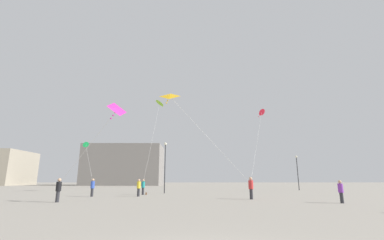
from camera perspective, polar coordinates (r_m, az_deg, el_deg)
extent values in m
cylinder|color=#2D2D33|center=(30.06, -10.75, -15.15)|extent=(0.25, 0.25, 0.76)
cylinder|color=teal|center=(30.04, -10.69, -13.80)|extent=(0.36, 0.36, 0.66)
sphere|color=tan|center=(30.04, -10.65, -12.94)|extent=(0.25, 0.25, 0.25)
cylinder|color=#2D2D33|center=(27.17, -11.72, -15.35)|extent=(0.25, 0.25, 0.77)
cylinder|color=yellow|center=(27.15, -11.65, -13.83)|extent=(0.37, 0.37, 0.67)
sphere|color=tan|center=(27.14, -11.60, -12.86)|extent=(0.25, 0.25, 0.25)
cylinder|color=#2D2D33|center=(28.18, -21.16, -14.66)|extent=(0.26, 0.26, 0.79)
cylinder|color=#3351B7|center=(28.16, -21.03, -13.17)|extent=(0.38, 0.38, 0.68)
sphere|color=tan|center=(28.15, -20.95, -12.21)|extent=(0.26, 0.26, 0.26)
cylinder|color=#2D2D33|center=(21.91, 30.09, -14.62)|extent=(0.24, 0.24, 0.72)
cylinder|color=purple|center=(21.88, 29.88, -12.86)|extent=(0.35, 0.35, 0.63)
sphere|color=tan|center=(21.88, 29.75, -11.74)|extent=(0.24, 0.24, 0.24)
cylinder|color=#2D2D33|center=(22.31, -27.49, -14.75)|extent=(0.26, 0.26, 0.79)
cylinder|color=black|center=(22.28, -27.28, -12.87)|extent=(0.38, 0.38, 0.69)
sphere|color=tan|center=(22.28, -27.16, -11.66)|extent=(0.26, 0.26, 0.26)
cylinder|color=#2D2D33|center=(23.40, 12.92, -15.63)|extent=(0.28, 0.28, 0.84)
cylinder|color=red|center=(23.37, 12.82, -13.70)|extent=(0.40, 0.40, 0.73)
sphere|color=tan|center=(23.37, 12.76, -12.47)|extent=(0.28, 0.28, 0.28)
cone|color=#8CD12D|center=(38.31, -7.09, 3.82)|extent=(1.53, 1.63, 0.90)
sphere|color=#8CD12D|center=(38.22, -6.90, 3.52)|extent=(0.10, 0.10, 0.10)
sphere|color=#8CD12D|center=(38.13, -6.70, 3.23)|extent=(0.10, 0.10, 0.10)
sphere|color=#8CD12D|center=(38.04, -6.50, 2.93)|extent=(0.10, 0.10, 0.10)
cylinder|color=silver|center=(33.78, -8.64, -3.74)|extent=(0.84, 6.84, 11.34)
pyramid|color=yellow|center=(19.43, -4.91, 5.31)|extent=(1.21, 0.71, 0.54)
sphere|color=yellow|center=(19.27, -5.15, 4.75)|extent=(0.10, 0.10, 0.10)
sphere|color=yellow|center=(19.10, -5.39, 4.26)|extent=(0.10, 0.10, 0.10)
sphere|color=yellow|center=(18.93, -5.65, 3.76)|extent=(0.10, 0.10, 0.10)
cylinder|color=silver|center=(20.88, 4.67, -5.05)|extent=(6.79, 4.31, 6.40)
cone|color=red|center=(35.71, 15.08, 1.71)|extent=(1.16, 1.06, 0.86)
sphere|color=red|center=(35.64, 14.88, 1.38)|extent=(0.10, 0.10, 0.10)
sphere|color=red|center=(35.57, 14.67, 1.04)|extent=(0.10, 0.10, 0.10)
sphere|color=red|center=(35.50, 14.47, 0.71)|extent=(0.10, 0.10, 0.10)
cylinder|color=silver|center=(29.29, 14.20, -4.29)|extent=(4.46, 10.46, 9.12)
pyramid|color=#D12899|center=(15.95, -16.06, 2.31)|extent=(0.97, 1.21, 0.67)
sphere|color=#D12899|center=(15.82, -16.55, 1.62)|extent=(0.10, 0.10, 0.10)
sphere|color=#D12899|center=(15.68, -16.97, 0.98)|extent=(0.10, 0.10, 0.10)
sphere|color=#D12899|center=(15.54, -17.40, 0.33)|extent=(0.10, 0.10, 0.10)
cylinder|color=silver|center=(18.88, -22.54, -6.35)|extent=(5.45, 5.25, 4.40)
cone|color=green|center=(39.73, -22.36, -4.98)|extent=(1.00, 1.00, 0.77)
sphere|color=green|center=(39.58, -22.30, -5.27)|extent=(0.10, 0.10, 0.10)
sphere|color=green|center=(39.43, -22.23, -5.56)|extent=(0.10, 0.10, 0.10)
sphere|color=green|center=(39.28, -22.17, -5.85)|extent=(0.10, 0.10, 0.10)
cylinder|color=silver|center=(33.86, -21.80, -8.23)|extent=(5.05, 10.17, 5.20)
cube|color=#A39984|center=(96.17, -36.12, -8.54)|extent=(12.77, 16.62, 9.96)
cube|color=gray|center=(81.17, -14.52, -9.65)|extent=(22.04, 14.34, 11.54)
cylinder|color=#2D2D30|center=(44.94, 22.26, -10.89)|extent=(0.12, 0.12, 5.07)
sphere|color=#EAE5C6|center=(45.07, 21.97, -7.49)|extent=(0.36, 0.36, 0.36)
cylinder|color=#2D2D30|center=(33.04, -5.99, -10.60)|extent=(0.12, 0.12, 5.93)
sphere|color=#EAE5C6|center=(33.31, -5.86, -5.24)|extent=(0.36, 0.36, 0.36)
cube|color=brown|center=(30.12, -10.06, -15.67)|extent=(0.16, 0.33, 0.24)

